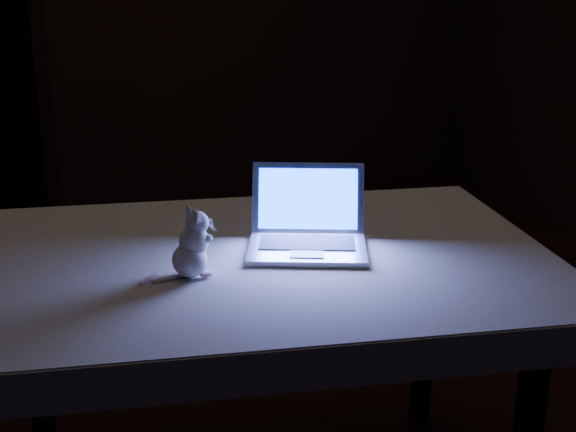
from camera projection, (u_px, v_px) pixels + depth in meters
name	position (u px, v px, depth m)	size (l,w,h in m)	color
floor	(280.00, 391.00, 2.86)	(5.00, 5.00, 0.00)	black
back_wall	(139.00, 0.00, 4.68)	(4.50, 0.04, 2.60)	black
table	(253.00, 390.00, 2.13)	(1.47, 0.94, 0.79)	black
tablecloth	(239.00, 282.00, 1.95)	(1.56, 1.04, 0.10)	beige
laptop	(307.00, 214.00, 1.99)	(0.31, 0.27, 0.21)	#A2A2A6
plush_mouse	(189.00, 243.00, 1.84)	(0.13, 0.13, 0.17)	silver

